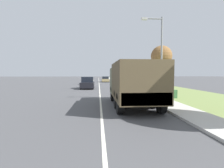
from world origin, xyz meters
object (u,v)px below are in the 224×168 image
car_nearest_ahead (88,83)px  car_third_ahead (105,79)px  lamp_post (159,50)px  military_truck (133,82)px  car_second_ahead (89,81)px

car_nearest_ahead → car_third_ahead: bearing=80.3°
car_third_ahead → lamp_post: 30.90m
car_nearest_ahead → car_third_ahead: size_ratio=1.05×
car_third_ahead → military_truck: bearing=-89.2°
military_truck → car_third_ahead: bearing=90.8°
lamp_post → car_third_ahead: bearing=95.4°
military_truck → car_nearest_ahead: 14.23m
car_second_ahead → car_nearest_ahead: bearing=-88.0°
lamp_post → car_second_ahead: bearing=107.3°
military_truck → lamp_post: bearing=43.5°
car_third_ahead → lamp_post: lamp_post is taller
lamp_post → car_nearest_ahead: bearing=118.6°
military_truck → car_second_ahead: military_truck is taller
car_second_ahead → military_truck: bearing=-80.1°
car_nearest_ahead → car_second_ahead: 9.59m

